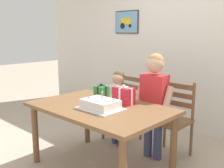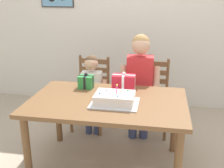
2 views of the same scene
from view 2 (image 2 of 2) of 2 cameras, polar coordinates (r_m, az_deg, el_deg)
name	(u,v)px [view 2 (image 2 of 2)]	position (r m, az deg, el deg)	size (l,w,h in m)	color
ground_plane	(108,165)	(3.04, -0.86, -16.15)	(20.00, 20.00, 0.00)	tan
back_wall	(130,20)	(4.29, 3.67, 12.82)	(6.40, 0.11, 2.60)	silver
dining_table	(107,109)	(2.72, -0.92, -5.02)	(1.50, 0.96, 0.73)	brown
birthday_cake	(115,99)	(2.59, 0.55, -3.05)	(0.44, 0.34, 0.19)	silver
gift_box_red_large	(124,84)	(2.86, 2.40, 0.08)	(0.23, 0.14, 0.22)	red
gift_box_beside_cake	(86,82)	(3.01, -5.30, 0.48)	(0.16, 0.13, 0.17)	#2D8E42
chair_left	(91,93)	(3.63, -4.30, -1.80)	(0.46, 0.46, 0.92)	brown
chair_right	(151,97)	(3.53, 7.93, -2.56)	(0.42, 0.42, 0.92)	brown
child_older	(140,78)	(3.24, 5.67, 1.31)	(0.47, 0.27, 1.27)	#38426B
child_younger	(92,88)	(3.38, -4.12, -0.78)	(0.37, 0.22, 1.01)	#38426B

